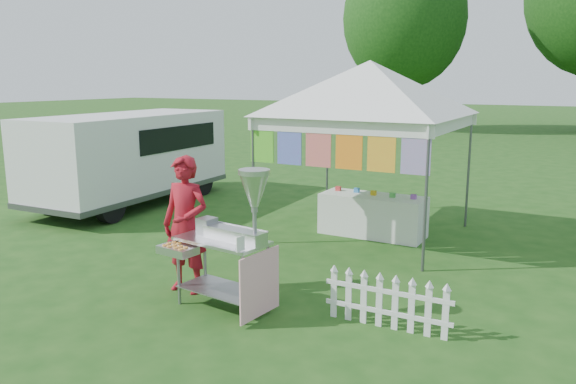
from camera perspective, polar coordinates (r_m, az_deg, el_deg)
The scene contains 8 objects.
ground at distance 7.03m, azimuth -2.76°, elevation -11.08°, with size 120.00×120.00×0.00m, color #1B4914.
canopy_main at distance 9.65m, azimuth 8.34°, elevation 13.04°, with size 4.24×4.24×3.45m.
tree_left at distance 31.15m, azimuth 11.74°, elevation 16.91°, with size 6.40×6.40×9.53m.
donut_cart at distance 6.46m, azimuth -5.63°, elevation -3.72°, with size 1.31×0.81×1.71m.
vendor at distance 7.23m, azimuth -10.35°, elevation -3.28°, with size 0.64×0.42×1.76m, color maroon.
cargo_van at distance 12.75m, azimuth -15.43°, elevation 3.60°, with size 2.08×4.79×1.96m.
picket_fence at distance 6.32m, azimuth 10.03°, elevation -11.07°, with size 1.44×0.05×0.56m.
display_table at distance 9.91m, azimuth 8.59°, elevation -2.36°, with size 1.80×0.70×0.71m, color white.
Camera 1 is at (3.44, -5.52, 2.68)m, focal length 35.00 mm.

